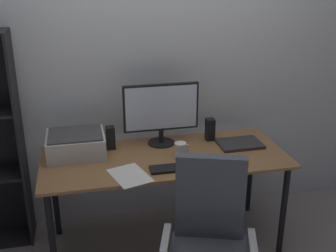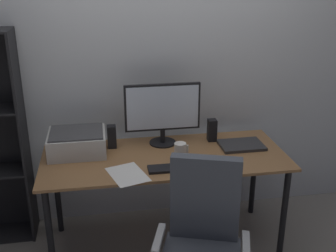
% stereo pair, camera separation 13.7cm
% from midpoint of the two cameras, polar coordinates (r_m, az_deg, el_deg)
% --- Properties ---
extents(ground_plane, '(12.00, 12.00, 0.00)m').
position_cam_midpoint_polar(ground_plane, '(3.36, -1.61, -15.57)').
color(ground_plane, gray).
extents(back_wall, '(6.40, 0.10, 2.60)m').
position_cam_midpoint_polar(back_wall, '(3.29, -3.63, 8.72)').
color(back_wall, silver).
rests_on(back_wall, ground).
extents(desk, '(1.72, 0.72, 0.74)m').
position_cam_midpoint_polar(desk, '(3.01, -1.74, -5.42)').
color(desk, olive).
rests_on(desk, ground).
extents(monitor, '(0.56, 0.20, 0.46)m').
position_cam_midpoint_polar(monitor, '(3.07, -2.22, 2.13)').
color(monitor, black).
rests_on(monitor, desk).
extents(keyboard, '(0.29, 0.11, 0.02)m').
position_cam_midpoint_polar(keyboard, '(2.78, -0.87, -5.76)').
color(keyboard, black).
rests_on(keyboard, desk).
extents(mouse, '(0.07, 0.11, 0.03)m').
position_cam_midpoint_polar(mouse, '(2.84, 3.97, -5.04)').
color(mouse, black).
rests_on(mouse, desk).
extents(coffee_mug, '(0.10, 0.08, 0.10)m').
position_cam_midpoint_polar(coffee_mug, '(2.94, 0.37, -3.27)').
color(coffee_mug, white).
rests_on(coffee_mug, desk).
extents(laptop, '(0.32, 0.23, 0.02)m').
position_cam_midpoint_polar(laptop, '(3.17, 8.49, -2.39)').
color(laptop, '#2D2D30').
rests_on(laptop, desk).
extents(speaker_left, '(0.06, 0.07, 0.17)m').
position_cam_midpoint_polar(speaker_left, '(3.09, -9.08, -1.59)').
color(speaker_left, black).
rests_on(speaker_left, desk).
extents(speaker_right, '(0.06, 0.07, 0.17)m').
position_cam_midpoint_polar(speaker_right, '(3.21, 4.51, -0.47)').
color(speaker_right, black).
rests_on(speaker_right, desk).
extents(printer, '(0.40, 0.34, 0.16)m').
position_cam_midpoint_polar(printer, '(3.05, -13.65, -2.40)').
color(printer, silver).
rests_on(printer, desk).
extents(paper_sheet, '(0.29, 0.34, 0.00)m').
position_cam_midpoint_polar(paper_sheet, '(2.72, -6.67, -6.69)').
color(paper_sheet, white).
rests_on(paper_sheet, desk).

